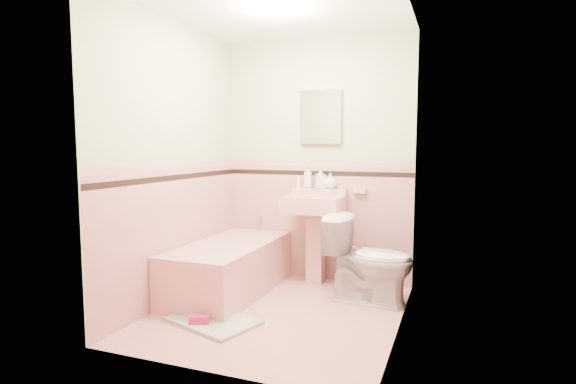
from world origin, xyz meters
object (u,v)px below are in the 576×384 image
(sink, at_px, (314,240))
(bucket, at_px, (350,274))
(bathtub, at_px, (230,269))
(soap_bottle_left, at_px, (308,177))
(medicine_cabinet, at_px, (321,117))
(soap_bottle_mid, at_px, (321,178))
(soap_bottle_right, at_px, (330,181))
(shoe, at_px, (199,319))
(toilet, at_px, (370,259))

(sink, relative_size, bucket, 3.22)
(bathtub, xyz_separation_m, soap_bottle_left, (0.55, 0.71, 0.86))
(medicine_cabinet, height_order, soap_bottle_mid, medicine_cabinet)
(soap_bottle_left, height_order, soap_bottle_right, soap_bottle_left)
(soap_bottle_right, xyz_separation_m, shoe, (-0.62, -1.54, -0.99))
(soap_bottle_right, relative_size, shoe, 1.03)
(sink, distance_m, shoe, 1.51)
(medicine_cabinet, relative_size, soap_bottle_right, 3.47)
(soap_bottle_mid, bearing_deg, bucket, -26.36)
(soap_bottle_right, height_order, shoe, soap_bottle_right)
(medicine_cabinet, bearing_deg, bucket, -29.24)
(soap_bottle_left, relative_size, toilet, 0.30)
(bucket, height_order, shoe, bucket)
(bathtub, relative_size, soap_bottle_right, 9.53)
(bathtub, height_order, shoe, bathtub)
(bathtub, bearing_deg, shoe, -78.07)
(bathtub, distance_m, soap_bottle_mid, 1.31)
(bathtub, relative_size, soap_bottle_left, 6.39)
(shoe, bearing_deg, toilet, 22.04)
(sink, bearing_deg, medicine_cabinet, 90.00)
(sink, distance_m, soap_bottle_right, 0.63)
(toilet, bearing_deg, shoe, 137.72)
(sink, xyz_separation_m, shoe, (-0.50, -1.36, -0.39))
(soap_bottle_right, bearing_deg, bucket, -34.85)
(sink, distance_m, bucket, 0.49)
(bathtub, bearing_deg, toilet, 8.53)
(sink, distance_m, soap_bottle_mid, 0.65)
(sink, height_order, soap_bottle_right, soap_bottle_right)
(sink, height_order, bucket, sink)
(bathtub, relative_size, shoe, 9.84)
(soap_bottle_right, height_order, toilet, soap_bottle_right)
(soap_bottle_right, xyz_separation_m, bucket, (0.26, -0.18, -0.91))
(sink, bearing_deg, toilet, -28.03)
(soap_bottle_mid, distance_m, shoe, 1.92)
(bathtub, bearing_deg, medicine_cabinet, 47.42)
(bathtub, height_order, bucket, bathtub)
(medicine_cabinet, bearing_deg, soap_bottle_right, -14.52)
(soap_bottle_mid, bearing_deg, sink, -93.96)
(soap_bottle_right, relative_size, toilet, 0.20)
(soap_bottle_left, bearing_deg, shoe, -103.72)
(soap_bottle_right, xyz_separation_m, toilet, (0.51, -0.51, -0.65))
(sink, bearing_deg, bathtub, -142.07)
(soap_bottle_left, relative_size, bucket, 0.84)
(bucket, bearing_deg, sink, -179.65)
(soap_bottle_right, bearing_deg, soap_bottle_left, 180.00)
(medicine_cabinet, height_order, toilet, medicine_cabinet)
(soap_bottle_left, relative_size, soap_bottle_mid, 1.09)
(toilet, distance_m, bucket, 0.49)
(medicine_cabinet, height_order, shoe, medicine_cabinet)
(medicine_cabinet, height_order, soap_bottle_left, medicine_cabinet)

